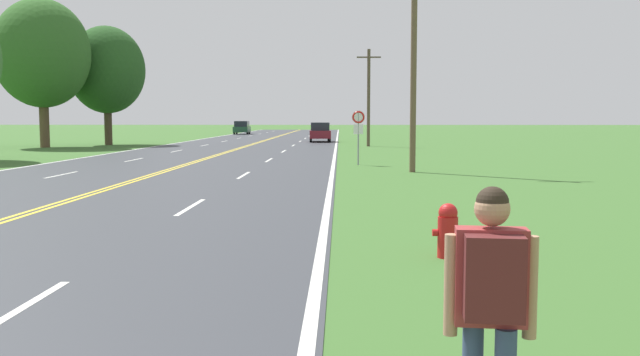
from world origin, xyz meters
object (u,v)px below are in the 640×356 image
at_px(fire_hydrant, 448,230).
at_px(tree_behind_sign, 107,70).
at_px(traffic_sign, 358,124).
at_px(tree_mid_treeline, 42,54).
at_px(car_maroon_suv_approaching, 320,131).
at_px(car_dark_green_hatchback_mid_near, 242,127).
at_px(hitchhiker_person, 491,292).

relative_size(fire_hydrant, tree_behind_sign, 0.09).
bearing_deg(traffic_sign, tree_mid_treeline, 141.61).
xyz_separation_m(fire_hydrant, car_maroon_suv_approaching, (-3.47, 49.79, 0.50)).
bearing_deg(tree_behind_sign, car_dark_green_hatchback_mid_near, 80.74).
bearing_deg(car_dark_green_hatchback_mid_near, fire_hydrant, -171.32).
bearing_deg(car_maroon_suv_approaching, tree_mid_treeline, -61.80).
height_order(car_maroon_suv_approaching, car_dark_green_hatchback_mid_near, car_maroon_suv_approaching).
relative_size(hitchhiker_person, tree_mid_treeline, 0.16).
xyz_separation_m(tree_mid_treeline, car_dark_green_hatchback_mid_near, (8.68, 39.14, -5.85)).
height_order(traffic_sign, car_dark_green_hatchback_mid_near, traffic_sign).
distance_m(tree_behind_sign, tree_mid_treeline, 5.64).
bearing_deg(tree_behind_sign, fire_hydrant, -64.89).
xyz_separation_m(hitchhiker_person, traffic_sign, (-0.13, 26.62, 0.81)).
distance_m(hitchhiker_person, car_maroon_suv_approaching, 56.01).
bearing_deg(traffic_sign, tree_behind_sign, 130.73).
bearing_deg(tree_behind_sign, car_maroon_suv_approaching, 22.92).
relative_size(fire_hydrant, traffic_sign, 0.34).
distance_m(hitchhiker_person, car_dark_green_hatchback_mid_near, 84.53).
bearing_deg(tree_mid_treeline, car_maroon_suv_approaching, 30.73).
relative_size(traffic_sign, car_maroon_suv_approaching, 0.51).
height_order(fire_hydrant, car_maroon_suv_approaching, car_maroon_suv_approaching).
bearing_deg(hitchhiker_person, car_dark_green_hatchback_mid_near, 15.03).
bearing_deg(traffic_sign, hitchhiker_person, -89.71).
bearing_deg(fire_hydrant, car_maroon_suv_approaching, 93.98).
xyz_separation_m(fire_hydrant, tree_behind_sign, (-20.05, 42.78, 5.45)).
distance_m(hitchhiker_person, fire_hydrant, 6.22).
relative_size(tree_behind_sign, car_maroon_suv_approaching, 1.90).
bearing_deg(car_maroon_suv_approaching, hitchhiker_person, 0.29).
height_order(tree_behind_sign, car_maroon_suv_approaching, tree_behind_sign).
bearing_deg(tree_mid_treeline, tree_behind_sign, 56.76).
distance_m(hitchhiker_person, traffic_sign, 26.64).
distance_m(tree_mid_treeline, car_dark_green_hatchback_mid_near, 40.52).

